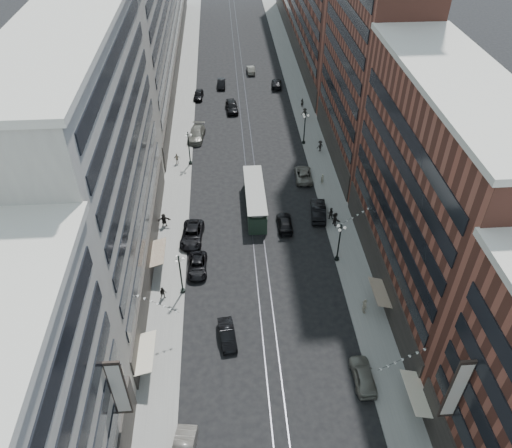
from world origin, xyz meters
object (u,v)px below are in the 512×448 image
object	(u,v)px
car_4	(363,375)
car_11	(303,174)
car_10	(318,210)
streetcar	(255,199)
car_extra_0	(285,223)
lamppost_sw_far	(181,273)
car_14	(251,70)
pedestrian_4	(365,306)
car_13	(232,106)
pedestrian_extra_2	(320,146)
pedestrian_6	(177,159)
car_extra_1	(221,84)
car_2	(197,266)
car_8	(197,134)
lamppost_sw_mid	(189,147)
lamppost_se_far	(339,241)
car_12	(277,83)
pedestrian_extra_0	(335,219)
pedestrian_8	(322,179)
lamppost_se_mid	(305,127)
pedestrian_7	(331,213)
pedestrian_9	(305,113)
pedestrian_extra_1	(302,103)
pedestrian_5	(164,220)
car_7	(192,235)
car_9	(198,95)
car_5	(227,335)

from	to	relation	value
car_4	car_11	xyz separation A→B (m)	(-0.70, 34.58, -0.09)
car_10	car_4	bearing A→B (deg)	96.82
streetcar	car_extra_0	distance (m)	5.70
lamppost_sw_far	car_14	size ratio (longest dim) A/B	1.30
pedestrian_4	car_13	xyz separation A→B (m)	(-12.67, 49.28, -0.24)
pedestrian_extra_2	pedestrian_6	bearing A→B (deg)	-25.72
car_extra_1	streetcar	bearing A→B (deg)	-83.14
car_2	car_8	bearing A→B (deg)	92.15
lamppost_sw_mid	lamppost_se_far	size ratio (longest dim) A/B	1.00
lamppost_se_far	car_12	bearing A→B (deg)	92.43
lamppost_sw_far	car_12	distance (m)	57.19
lamppost_se_far	car_8	distance (m)	35.73
pedestrian_extra_2	car_11	bearing A→B (deg)	32.27
pedestrian_extra_0	pedestrian_8	bearing A→B (deg)	-18.74
lamppost_se_mid	pedestrian_extra_2	xyz separation A→B (m)	(2.22, -2.62, -2.02)
pedestrian_7	car_extra_0	distance (m)	6.37
car_14	pedestrian_6	size ratio (longest dim) A/B	2.46
pedestrian_4	car_8	bearing A→B (deg)	18.90
lamppost_se_mid	car_13	distance (m)	17.32
pedestrian_9	car_14	bearing A→B (deg)	107.13
pedestrian_4	car_extra_0	world-z (taller)	pedestrian_4
car_12	car_4	bearing A→B (deg)	96.89
car_12	lamppost_se_far	bearing A→B (deg)	98.17
pedestrian_4	car_extra_1	xyz separation A→B (m)	(-14.39, 59.87, -0.40)
car_8	lamppost_sw_mid	bearing A→B (deg)	-88.18
streetcar	car_13	size ratio (longest dim) A/B	2.25
pedestrian_extra_1	lamppost_se_mid	bearing A→B (deg)	120.44
lamppost_se_mid	pedestrian_9	size ratio (longest dim) A/B	2.96
car_10	pedestrian_extra_2	distance (m)	16.76
lamppost_se_mid	pedestrian_5	xyz separation A→B (m)	(-21.30, -20.03, -1.98)
pedestrian_extra_2	lamppost_se_far	bearing A→B (deg)	53.83
lamppost_se_far	car_extra_0	world-z (taller)	lamppost_se_far
car_7	pedestrian_6	world-z (taller)	pedestrian_6
car_9	pedestrian_extra_1	size ratio (longest dim) A/B	2.53
car_13	car_extra_0	world-z (taller)	car_13
lamppost_sw_mid	car_11	xyz separation A→B (m)	(16.90, -5.07, -2.38)
lamppost_se_mid	pedestrian_7	distance (m)	20.11
car_10	pedestrian_6	xyz separation A→B (m)	(-19.61, 14.33, 0.13)
car_5	pedestrian_5	size ratio (longest dim) A/B	2.24
pedestrian_4	pedestrian_7	bearing A→B (deg)	-4.60
car_7	car_2	bearing A→B (deg)	-76.71
car_12	pedestrian_9	xyz separation A→B (m)	(3.59, -13.95, 0.38)
lamppost_se_mid	car_12	distance (m)	23.00
streetcar	pedestrian_9	world-z (taller)	streetcar
car_2	pedestrian_4	size ratio (longest dim) A/B	2.50
car_4	pedestrian_6	distance (m)	44.44
pedestrian_4	pedestrian_extra_1	size ratio (longest dim) A/B	1.16
lamppost_sw_mid	car_7	bearing A→B (deg)	-87.43
car_extra_1	pedestrian_9	bearing A→B (deg)	-43.80
pedestrian_8	car_4	bearing A→B (deg)	54.50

